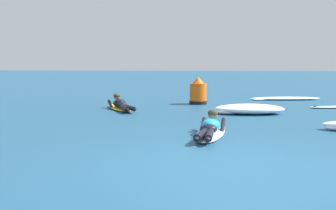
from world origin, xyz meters
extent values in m
plane|color=navy|center=(0.00, 10.00, 0.00)|extent=(120.00, 120.00, 0.00)
ellipsoid|color=white|center=(-0.37, 2.75, 0.04)|extent=(0.77, 2.39, 0.07)
ellipsoid|color=white|center=(-0.27, 3.87, 0.05)|extent=(0.22, 0.22, 0.06)
ellipsoid|color=#1E9EDB|center=(-0.37, 2.80, 0.20)|extent=(0.45, 0.65, 0.34)
ellipsoid|color=black|center=(-0.40, 2.44, 0.17)|extent=(0.36, 0.31, 0.20)
cylinder|color=black|center=(-0.53, 1.90, 0.14)|extent=(0.26, 0.82, 0.14)
ellipsoid|color=black|center=(-0.59, 1.50, 0.14)|extent=(0.12, 0.23, 0.08)
cylinder|color=black|center=(-0.37, 1.88, 0.14)|extent=(0.16, 0.81, 0.14)
ellipsoid|color=black|center=(-0.38, 1.48, 0.14)|extent=(0.12, 0.23, 0.08)
cylinder|color=black|center=(-0.56, 3.16, 0.12)|extent=(0.14, 0.61, 0.35)
sphere|color=#8C6647|center=(-0.52, 3.55, 0.02)|extent=(0.09, 0.09, 0.09)
cylinder|color=black|center=(-0.12, 3.10, 0.12)|extent=(0.14, 0.61, 0.35)
sphere|color=#8C6647|center=(-0.09, 3.47, 0.02)|extent=(0.09, 0.09, 0.09)
sphere|color=#8C6647|center=(-0.33, 3.17, 0.38)|extent=(0.21, 0.21, 0.21)
ellipsoid|color=#47331E|center=(-0.34, 3.15, 0.41)|extent=(0.24, 0.22, 0.16)
ellipsoid|color=yellow|center=(-3.43, 7.34, 0.04)|extent=(1.45, 2.13, 0.07)
ellipsoid|color=yellow|center=(-3.89, 8.24, 0.05)|extent=(0.27, 0.27, 0.06)
ellipsoid|color=black|center=(-3.45, 7.39, 0.20)|extent=(0.64, 0.73, 0.34)
ellipsoid|color=black|center=(-3.29, 7.06, 0.17)|extent=(0.43, 0.40, 0.20)
cylinder|color=black|center=(-3.09, 6.50, 0.14)|extent=(0.49, 0.88, 0.14)
ellipsoid|color=black|center=(-2.90, 6.09, 0.14)|extent=(0.19, 0.24, 0.08)
cylinder|color=black|center=(-2.94, 6.57, 0.14)|extent=(0.57, 0.84, 0.14)
ellipsoid|color=black|center=(-2.72, 6.18, 0.14)|extent=(0.19, 0.24, 0.08)
cylinder|color=black|center=(-3.80, 7.59, 0.12)|extent=(0.33, 0.52, 0.32)
sphere|color=#8C6647|center=(-3.97, 7.91, 0.02)|extent=(0.09, 0.09, 0.09)
cylinder|color=black|center=(-3.40, 7.78, 0.12)|extent=(0.33, 0.52, 0.32)
sphere|color=#8C6647|center=(-3.56, 8.08, 0.02)|extent=(0.09, 0.09, 0.09)
sphere|color=#8C6647|center=(-3.62, 7.71, 0.38)|extent=(0.21, 0.21, 0.21)
ellipsoid|color=#47331E|center=(-3.61, 7.70, 0.41)|extent=(0.29, 0.28, 0.16)
cone|color=black|center=(2.94, 8.47, 0.01)|extent=(0.12, 0.12, 0.16)
ellipsoid|color=white|center=(2.41, 11.51, 0.07)|extent=(2.89, 0.95, 0.13)
ellipsoid|color=white|center=(3.10, 11.70, 0.05)|extent=(1.03, 0.27, 0.09)
ellipsoid|color=white|center=(1.57, 11.33, 0.04)|extent=(1.04, 0.66, 0.07)
ellipsoid|color=white|center=(0.67, 6.58, 0.15)|extent=(2.10, 1.18, 0.30)
ellipsoid|color=white|center=(1.17, 6.77, 0.10)|extent=(0.79, 0.61, 0.21)
ellipsoid|color=white|center=(0.06, 6.44, 0.08)|extent=(0.80, 0.62, 0.16)
cylinder|color=#EA5B0F|center=(-1.00, 9.41, 0.38)|extent=(0.61, 0.61, 0.76)
cone|color=#EA5B0F|center=(-1.00, 9.41, 0.88)|extent=(0.43, 0.43, 0.24)
cylinder|color=black|center=(-1.00, 9.41, 0.06)|extent=(0.64, 0.64, 0.12)
camera|label=1|loc=(-0.15, -6.29, 1.53)|focal=46.17mm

